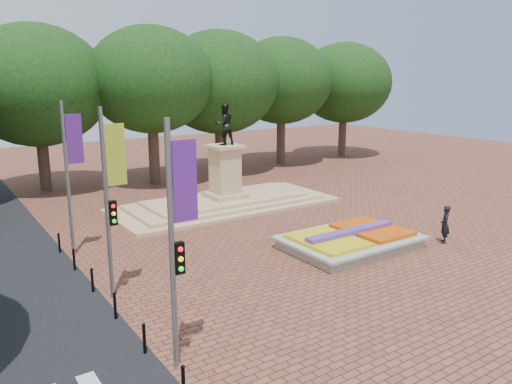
{
  "coord_description": "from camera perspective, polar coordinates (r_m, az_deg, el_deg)",
  "views": [
    {
      "loc": [
        -15.41,
        -18.25,
        8.01
      ],
      "look_at": [
        -1.45,
        2.42,
        2.2
      ],
      "focal_mm": 35.0,
      "sensor_mm": 36.0,
      "label": 1
    }
  ],
  "objects": [
    {
      "name": "tree_row_back",
      "position": [
        40.38,
        -8.11,
        11.09
      ],
      "size": [
        44.8,
        8.8,
        10.43
      ],
      "color": "#3A281F",
      "rests_on": "ground"
    },
    {
      "name": "monument",
      "position": [
        31.26,
        -3.53,
        -0.09
      ],
      "size": [
        14.0,
        6.0,
        6.4
      ],
      "color": "tan",
      "rests_on": "ground"
    },
    {
      "name": "bollard_row",
      "position": [
        18.94,
        -17.1,
        -10.79
      ],
      "size": [
        0.12,
        13.12,
        0.98
      ],
      "color": "black",
      "rests_on": "ground"
    },
    {
      "name": "flower_bed",
      "position": [
        24.34,
        10.77,
        -5.4
      ],
      "size": [
        6.3,
        4.3,
        0.91
      ],
      "color": "gray",
      "rests_on": "ground"
    },
    {
      "name": "pedestrian",
      "position": [
        26.11,
        20.79,
        -3.49
      ],
      "size": [
        0.8,
        0.79,
        1.87
      ],
      "primitive_type": "imported",
      "rotation": [
        0.0,
        0.0,
        3.89
      ],
      "color": "black",
      "rests_on": "ground"
    },
    {
      "name": "ground",
      "position": [
        25.19,
        5.85,
        -5.5
      ],
      "size": [
        90.0,
        90.0,
        0.0
      ],
      "primitive_type": "plane",
      "color": "brown",
      "rests_on": "ground"
    },
    {
      "name": "banner_poles",
      "position": [
        18.24,
        -16.11,
        -0.52
      ],
      "size": [
        0.88,
        11.17,
        7.0
      ],
      "color": "slate",
      "rests_on": "ground"
    }
  ]
}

